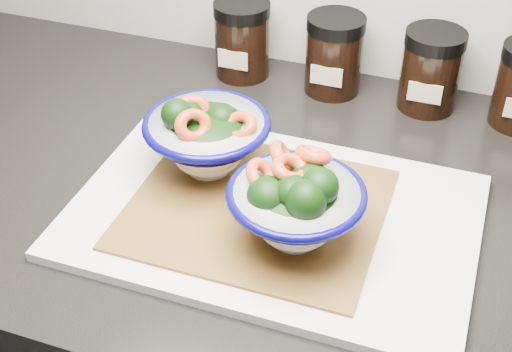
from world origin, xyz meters
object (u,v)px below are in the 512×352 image
(bowl_left, at_px, (207,137))
(spice_jar_c, at_px, (431,70))
(cutting_board, at_px, (273,216))
(bowl_right, at_px, (296,205))
(spice_jar_b, at_px, (334,54))
(spice_jar_a, at_px, (242,39))

(bowl_left, xyz_separation_m, spice_jar_c, (0.22, 0.26, -0.01))
(cutting_board, relative_size, bowl_right, 3.09)
(spice_jar_c, bearing_deg, spice_jar_b, 180.00)
(spice_jar_a, bearing_deg, bowl_right, -61.33)
(bowl_left, bearing_deg, cutting_board, -25.38)
(spice_jar_b, xyz_separation_m, spice_jar_c, (0.13, 0.00, 0.00))
(cutting_board, xyz_separation_m, spice_jar_a, (-0.15, 0.30, 0.05))
(bowl_left, height_order, spice_jar_b, bowl_left)
(cutting_board, xyz_separation_m, spice_jar_b, (-0.01, 0.30, 0.05))
(spice_jar_a, distance_m, spice_jar_b, 0.14)
(spice_jar_a, xyz_separation_m, spice_jar_b, (0.14, 0.00, 0.00))
(cutting_board, bearing_deg, spice_jar_a, 116.30)
(spice_jar_a, bearing_deg, spice_jar_c, 0.00)
(bowl_right, xyz_separation_m, spice_jar_a, (-0.19, 0.34, -0.01))
(spice_jar_b, bearing_deg, spice_jar_a, 180.00)
(bowl_left, relative_size, bowl_right, 1.03)
(spice_jar_a, bearing_deg, cutting_board, -63.70)
(bowl_right, bearing_deg, bowl_left, 147.88)
(bowl_left, relative_size, spice_jar_a, 1.33)
(spice_jar_a, height_order, spice_jar_b, same)
(bowl_right, relative_size, spice_jar_b, 1.29)
(spice_jar_c, bearing_deg, cutting_board, -112.27)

